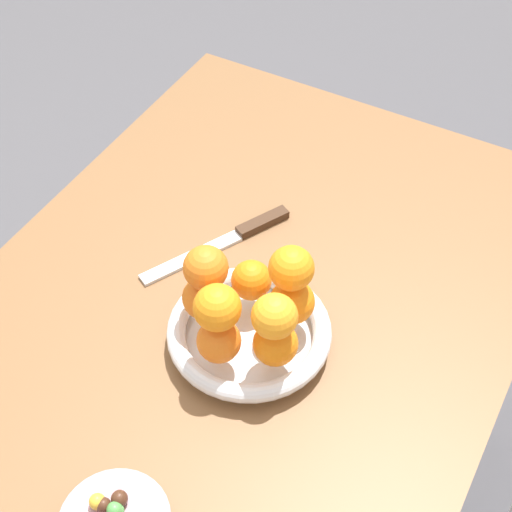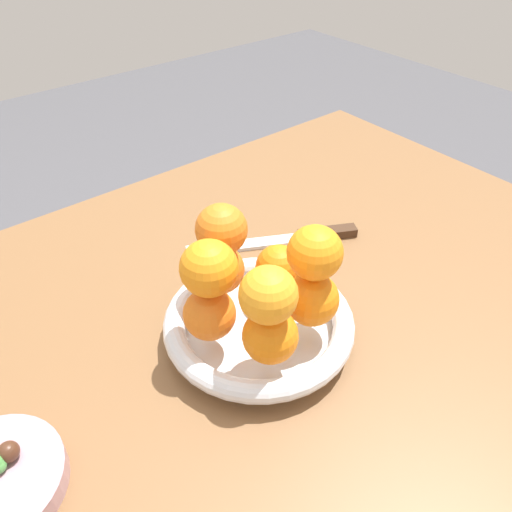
% 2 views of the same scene
% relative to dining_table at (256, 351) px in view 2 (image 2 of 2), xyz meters
% --- Properties ---
extents(dining_table, '(1.10, 0.76, 0.74)m').
position_rel_dining_table_xyz_m(dining_table, '(0.00, 0.00, 0.00)').
color(dining_table, brown).
rests_on(dining_table, ground_plane).
extents(fruit_bowl, '(0.23, 0.23, 0.04)m').
position_rel_dining_table_xyz_m(fruit_bowl, '(0.03, 0.04, 0.11)').
color(fruit_bowl, silver).
rests_on(fruit_bowl, dining_table).
extents(orange_0, '(0.06, 0.06, 0.06)m').
position_rel_dining_table_xyz_m(orange_0, '(0.09, 0.03, 0.16)').
color(orange_0, orange).
rests_on(orange_0, fruit_bowl).
extents(orange_1, '(0.06, 0.06, 0.06)m').
position_rel_dining_table_xyz_m(orange_1, '(0.06, 0.10, 0.16)').
color(orange_1, orange).
rests_on(orange_1, fruit_bowl).
extents(orange_2, '(0.06, 0.06, 0.06)m').
position_rel_dining_table_xyz_m(orange_2, '(-0.01, 0.09, 0.16)').
color(orange_2, orange).
rests_on(orange_2, fruit_bowl).
extents(orange_3, '(0.06, 0.06, 0.06)m').
position_rel_dining_table_xyz_m(orange_3, '(-0.02, 0.02, 0.16)').
color(orange_3, orange).
rests_on(orange_3, fruit_bowl).
extents(orange_4, '(0.06, 0.06, 0.06)m').
position_rel_dining_table_xyz_m(orange_4, '(0.04, -0.02, 0.16)').
color(orange_4, orange).
rests_on(orange_4, fruit_bowl).
extents(orange_5, '(0.06, 0.06, 0.06)m').
position_rel_dining_table_xyz_m(orange_5, '(-0.01, 0.08, 0.22)').
color(orange_5, orange).
rests_on(orange_5, orange_2).
extents(orange_6, '(0.06, 0.06, 0.06)m').
position_rel_dining_table_xyz_m(orange_6, '(0.09, 0.03, 0.22)').
color(orange_6, orange).
rests_on(orange_6, orange_0).
extents(orange_7, '(0.06, 0.06, 0.06)m').
position_rel_dining_table_xyz_m(orange_7, '(0.06, 0.10, 0.22)').
color(orange_7, orange).
rests_on(orange_7, orange_1).
extents(orange_8, '(0.06, 0.06, 0.06)m').
position_rel_dining_table_xyz_m(orange_8, '(0.04, -0.02, 0.22)').
color(orange_8, orange).
rests_on(orange_8, orange_4).
extents(candy_ball_7, '(0.02, 0.02, 0.02)m').
position_rel_dining_table_xyz_m(candy_ball_7, '(0.32, 0.03, 0.12)').
color(candy_ball_7, '#472819').
rests_on(candy_ball_7, candy_dish).
extents(knife, '(0.24, 0.14, 0.01)m').
position_rel_dining_table_xyz_m(knife, '(-0.12, -0.08, 0.09)').
color(knife, '#3F2819').
rests_on(knife, dining_table).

